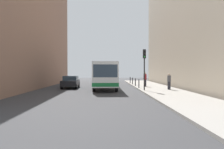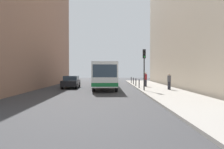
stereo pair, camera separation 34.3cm
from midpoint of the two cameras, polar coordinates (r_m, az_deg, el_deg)
The scene contains 14 objects.
ground_plane at distance 22.86m, azimuth -0.40°, elevation -4.29°, with size 80.00×80.00×0.00m, color #38383A.
sidewalk at distance 23.48m, azimuth 12.92°, elevation -3.99°, with size 4.40×40.00×0.15m, color #9E9991.
building_left at distance 29.73m, azimuth -23.76°, elevation 12.62°, with size 7.00×32.00×16.26m, color #936B56.
building_right at distance 29.93m, azimuth 22.95°, elevation 14.24°, with size 7.00×32.00×17.99m, color #B2A38C.
bus at distance 25.67m, azimuth -1.44°, elevation 0.16°, with size 2.73×11.07×3.00m.
car_beside_bus at distance 26.72m, azimuth -10.34°, elevation -1.84°, with size 1.99×4.46×1.48m.
car_behind_bus at distance 36.22m, azimuth -0.25°, elevation -1.06°, with size 2.04×4.49×1.48m.
traffic_light at distance 21.98m, azimuth 8.91°, elevation 3.33°, with size 0.28×0.33×4.10m.
bollard_near at distance 24.97m, azimuth 7.54°, elevation -2.40°, with size 0.11×0.11×0.95m, color black.
bollard_mid at distance 28.08m, azimuth 6.66°, elevation -2.02°, with size 0.11×0.11×0.95m, color black.
bollard_far at distance 31.18m, azimuth 5.95°, elevation -1.71°, with size 0.11×0.11×0.95m, color black.
bollard_farthest at distance 34.30m, azimuth 5.37°, elevation -1.45°, with size 0.11×0.11×0.95m, color black.
pedestrian_near_signal at distance 23.31m, azimuth 15.22°, elevation -1.79°, with size 0.38×0.38×1.68m.
pedestrian_mid_sidewalk at distance 27.05m, azimuth 9.17°, elevation -1.27°, with size 0.38×0.38×1.76m.
Camera 2 is at (0.16, -22.76, 2.14)m, focal length 34.74 mm.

